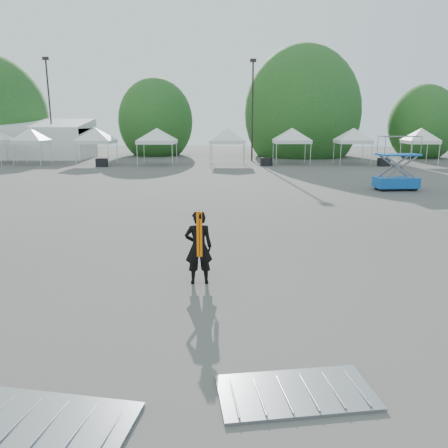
{
  "coord_description": "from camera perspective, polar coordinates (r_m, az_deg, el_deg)",
  "views": [
    {
      "loc": [
        1.02,
        -12.59,
        3.84
      ],
      "look_at": [
        0.82,
        -1.73,
        1.3
      ],
      "focal_mm": 35.0,
      "sensor_mm": 36.0,
      "label": 1
    }
  ],
  "objects": [
    {
      "name": "tent_b",
      "position": [
        44.36,
        -23.98,
        11.04
      ],
      "size": [
        3.75,
        3.75,
        3.88
      ],
      "color": "silver",
      "rests_on": "ground"
    },
    {
      "name": "tent_e",
      "position": [
        40.6,
        0.45,
        12.06
      ],
      "size": [
        4.58,
        4.58,
        3.88
      ],
      "color": "silver",
      "rests_on": "ground"
    },
    {
      "name": "man",
      "position": [
        10.51,
        -3.34,
        -3.03
      ],
      "size": [
        0.71,
        0.51,
        1.82
      ],
      "rotation": [
        0.0,
        0.0,
        3.25
      ],
      "color": "black",
      "rests_on": "ground"
    },
    {
      "name": "barrier_left",
      "position": [
        6.68,
        -23.43,
        -22.76
      ],
      "size": [
        2.69,
        1.63,
        0.08
      ],
      "rotation": [
        0.0,
        0.0,
        -0.15
      ],
      "color": "#919498",
      "rests_on": "ground"
    },
    {
      "name": "light_pole_east",
      "position": [
        44.67,
        3.75,
        15.28
      ],
      "size": [
        0.6,
        0.25,
        9.8
      ],
      "color": "black",
      "rests_on": "ground"
    },
    {
      "name": "crate_mid",
      "position": [
        39.87,
        5.58,
        8.09
      ],
      "size": [
        1.12,
        1.02,
        0.71
      ],
      "primitive_type": "cube",
      "rotation": [
        0.0,
        0.0,
        -0.41
      ],
      "color": "black",
      "rests_on": "ground"
    },
    {
      "name": "tent_h",
      "position": [
        44.29,
        24.37,
        11.01
      ],
      "size": [
        3.82,
        3.82,
        3.88
      ],
      "color": "silver",
      "rests_on": "ground"
    },
    {
      "name": "tent_d",
      "position": [
        40.79,
        -8.76,
        11.92
      ],
      "size": [
        4.68,
        4.68,
        3.88
      ],
      "color": "silver",
      "rests_on": "ground"
    },
    {
      "name": "crate_west",
      "position": [
        40.31,
        -15.68,
        7.72
      ],
      "size": [
        0.93,
        0.73,
        0.72
      ],
      "primitive_type": "cube",
      "rotation": [
        0.0,
        0.0,
        0.01
      ],
      "color": "black",
      "rests_on": "ground"
    },
    {
      "name": "light_pole_west",
      "position": [
        50.36,
        -21.84,
        14.45
      ],
      "size": [
        0.6,
        0.25,
        10.3
      ],
      "color": "black",
      "rests_on": "ground"
    },
    {
      "name": "marquee",
      "position": [
        52.9,
        -25.12,
        9.92
      ],
      "size": [
        15.0,
        6.25,
        4.23
      ],
      "color": "white",
      "rests_on": "ground"
    },
    {
      "name": "tree_mid_e",
      "position": [
        52.21,
        10.17,
        14.06
      ],
      "size": [
        5.12,
        5.12,
        7.79
      ],
      "color": "#382314",
      "rests_on": "ground"
    },
    {
      "name": "ground",
      "position": [
        13.2,
        -3.41,
        -3.77
      ],
      "size": [
        120.0,
        120.0,
        0.0
      ],
      "primitive_type": "plane",
      "color": "#474442",
      "rests_on": "ground"
    },
    {
      "name": "tent_g",
      "position": [
        42.66,
        16.56,
        11.58
      ],
      "size": [
        4.2,
        4.2,
        3.88
      ],
      "color": "silver",
      "rests_on": "ground"
    },
    {
      "name": "barrier_mid",
      "position": [
        6.84,
        9.36,
        -20.82
      ],
      "size": [
        2.37,
        1.44,
        0.07
      ],
      "rotation": [
        0.0,
        0.0,
        0.15
      ],
      "color": "#919498",
      "rests_on": "ground"
    },
    {
      "name": "tree_mid_w",
      "position": [
        53.36,
        -8.89,
        13.11
      ],
      "size": [
        4.16,
        4.16,
        6.33
      ],
      "color": "#382314",
      "rests_on": "ground"
    },
    {
      "name": "tent_c",
      "position": [
        42.31,
        -16.46,
        11.58
      ],
      "size": [
        4.49,
        4.49,
        3.88
      ],
      "color": "silver",
      "rests_on": "ground"
    },
    {
      "name": "tree_far_e",
      "position": [
        53.85,
        24.55,
        11.78
      ],
      "size": [
        3.84,
        3.84,
        5.84
      ],
      "color": "#382314",
      "rests_on": "ground"
    },
    {
      "name": "scissor_lift",
      "position": [
        27.08,
        21.72,
        7.39
      ],
      "size": [
        2.49,
        1.42,
        3.08
      ],
      "rotation": [
        0.0,
        0.0,
        0.1
      ],
      "color": "#0D4FAD",
      "rests_on": "ground"
    },
    {
      "name": "tent_f",
      "position": [
        41.78,
        8.87,
        11.94
      ],
      "size": [
        4.65,
        4.65,
        3.88
      ],
      "color": "silver",
      "rests_on": "ground"
    },
    {
      "name": "crate_east",
      "position": [
        41.92,
        20.14,
        7.6
      ],
      "size": [
        1.01,
        0.83,
        0.72
      ],
      "primitive_type": "cube",
      "rotation": [
        0.0,
        0.0,
        0.13
      ],
      "color": "black",
      "rests_on": "ground"
    }
  ]
}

